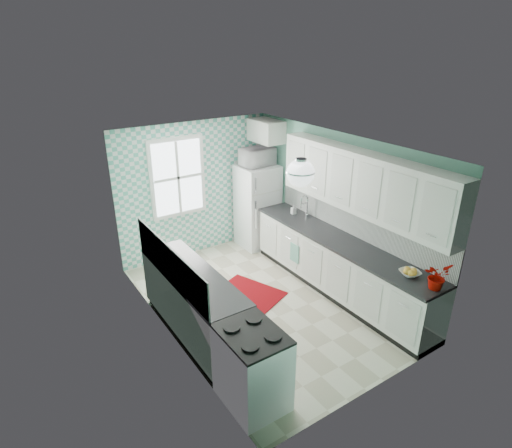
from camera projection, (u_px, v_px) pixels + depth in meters
floor at (262, 303)px, 6.72m from camera, size 3.00×4.40×0.02m
ceiling at (263, 145)px, 5.71m from camera, size 3.00×4.40×0.02m
wall_back at (195, 189)px, 7.90m from camera, size 3.00×0.02×2.50m
wall_front at (380, 303)px, 4.53m from camera, size 3.00×0.02×2.50m
wall_left at (165, 258)px, 5.45m from camera, size 0.02×4.40×2.50m
wall_right at (339, 209)px, 6.98m from camera, size 0.02×4.40×2.50m
accent_wall at (196, 190)px, 7.89m from camera, size 3.00×0.01×2.50m
window at (178, 177)px, 7.57m from camera, size 1.04×0.05×1.44m
backsplash_right at (355, 221)px, 6.69m from camera, size 0.02×3.60×0.51m
backsplash_left at (169, 263)px, 5.43m from camera, size 0.02×2.15×0.51m
upper_cabinets_right at (362, 183)px, 6.17m from camera, size 0.33×3.20×0.90m
upper_cabinet_fridge at (265, 131)px, 7.87m from camera, size 0.40×0.74×0.40m
ceiling_light at (300, 173)px, 5.18m from camera, size 0.34×0.34×0.35m
base_cabinets_right at (338, 267)px, 6.84m from camera, size 0.60×3.60×0.90m
countertop_right at (340, 241)px, 6.64m from camera, size 0.63×3.60×0.04m
base_cabinets_left at (193, 305)px, 5.87m from camera, size 0.60×2.15×0.90m
countertop_left at (192, 275)px, 5.69m from camera, size 0.63×2.15×0.04m
fridge at (257, 206)px, 8.33m from camera, size 0.71×0.70×1.62m
stove at (252, 367)px, 4.73m from camera, size 0.62×0.77×0.93m
sink at (300, 219)px, 7.42m from camera, size 0.45×0.38×0.53m
rug at (249, 293)px, 6.96m from camera, size 1.06×1.23×0.02m
dish_towel at (294, 253)px, 7.23m from camera, size 0.07×0.22×0.33m
fruit_bowl at (410, 273)px, 5.64m from camera, size 0.31×0.31×0.06m
potted_plant at (437, 276)px, 5.30m from camera, size 0.33×0.29×0.35m
soap_bottle at (294, 209)px, 7.59m from camera, size 0.08×0.09×0.17m
microwave at (257, 157)px, 7.93m from camera, size 0.62×0.44×0.33m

